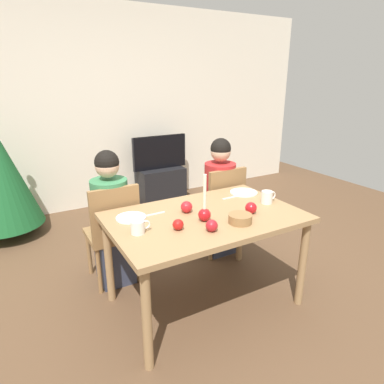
{
  "coord_description": "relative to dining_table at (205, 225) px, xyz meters",
  "views": [
    {
      "loc": [
        -1.21,
        -1.94,
        1.72
      ],
      "look_at": [
        0.0,
        0.2,
        0.87
      ],
      "focal_mm": 31.52,
      "sensor_mm": 36.0,
      "label": 1
    }
  ],
  "objects": [
    {
      "name": "person_right_child",
      "position": [
        0.56,
        0.64,
        -0.1
      ],
      "size": [
        0.3,
        0.3,
        1.17
      ],
      "color": "#33384C",
      "rests_on": "ground"
    },
    {
      "name": "chair_right",
      "position": [
        0.56,
        0.61,
        -0.15
      ],
      "size": [
        0.4,
        0.4,
        0.9
      ],
      "color": "olive",
      "rests_on": "ground"
    },
    {
      "name": "plate_left",
      "position": [
        -0.5,
        0.21,
        0.09
      ],
      "size": [
        0.22,
        0.22,
        0.01
      ],
      "primitive_type": "cylinder",
      "color": "silver",
      "rests_on": "dining_table"
    },
    {
      "name": "mug_left",
      "position": [
        -0.54,
        -0.04,
        0.13
      ],
      "size": [
        0.13,
        0.09,
        0.09
      ],
      "color": "silver",
      "rests_on": "dining_table"
    },
    {
      "name": "apple_far_edge",
      "position": [
        -0.11,
        -0.25,
        0.12
      ],
      "size": [
        0.08,
        0.08,
        0.08
      ],
      "primitive_type": "sphere",
      "color": "#AD1A23",
      "rests_on": "dining_table"
    },
    {
      "name": "fork_right",
      "position": [
        0.39,
        0.21,
        0.09
      ],
      "size": [
        0.18,
        0.01,
        0.01
      ],
      "primitive_type": "cube",
      "rotation": [
        0.0,
        0.0,
        -0.0
      ],
      "color": "silver",
      "rests_on": "dining_table"
    },
    {
      "name": "chair_left",
      "position": [
        -0.52,
        0.61,
        -0.15
      ],
      "size": [
        0.4,
        0.4,
        0.9
      ],
      "color": "olive",
      "rests_on": "ground"
    },
    {
      "name": "tv",
      "position": [
        0.67,
        2.3,
        0.04
      ],
      "size": [
        0.79,
        0.05,
        0.46
      ],
      "color": "black",
      "rests_on": "tv_stand"
    },
    {
      "name": "ground_plane",
      "position": [
        0.0,
        0.0,
        -0.67
      ],
      "size": [
        7.68,
        7.68,
        0.0
      ],
      "primitive_type": "plane",
      "color": "brown"
    },
    {
      "name": "candle_centerpiece",
      "position": [
        -0.06,
        -0.08,
        0.15
      ],
      "size": [
        0.09,
        0.09,
        0.34
      ],
      "color": "red",
      "rests_on": "dining_table"
    },
    {
      "name": "plate_right",
      "position": [
        0.55,
        0.25,
        0.09
      ],
      "size": [
        0.24,
        0.24,
        0.01
      ],
      "primitive_type": "cylinder",
      "color": "white",
      "rests_on": "dining_table"
    },
    {
      "name": "bowl_walnuts",
      "position": [
        0.14,
        -0.23,
        0.11
      ],
      "size": [
        0.17,
        0.17,
        0.06
      ],
      "primitive_type": "cylinder",
      "color": "olive",
      "rests_on": "dining_table"
    },
    {
      "name": "fork_left",
      "position": [
        -0.33,
        0.19,
        0.09
      ],
      "size": [
        0.18,
        0.02,
        0.01
      ],
      "primitive_type": "cube",
      "rotation": [
        0.0,
        0.0,
        0.03
      ],
      "color": "silver",
      "rests_on": "dining_table"
    },
    {
      "name": "apple_near_candle",
      "position": [
        -0.29,
        -0.12,
        0.12
      ],
      "size": [
        0.07,
        0.07,
        0.07
      ],
      "primitive_type": "sphere",
      "color": "#B61714",
      "rests_on": "dining_table"
    },
    {
      "name": "dining_table",
      "position": [
        0.0,
        0.0,
        0.0
      ],
      "size": [
        1.4,
        0.9,
        0.75
      ],
      "color": "#99754C",
      "rests_on": "ground"
    },
    {
      "name": "mug_right",
      "position": [
        0.56,
        -0.03,
        0.13
      ],
      "size": [
        0.14,
        0.09,
        0.1
      ],
      "color": "silver",
      "rests_on": "dining_table"
    },
    {
      "name": "apple_by_left_plate",
      "position": [
        -0.1,
        0.11,
        0.13
      ],
      "size": [
        0.09,
        0.09,
        0.09
      ],
      "primitive_type": "sphere",
      "color": "red",
      "rests_on": "dining_table"
    },
    {
      "name": "apple_by_right_mug",
      "position": [
        0.31,
        -0.14,
        0.13
      ],
      "size": [
        0.09,
        0.09,
        0.09
      ],
      "primitive_type": "sphere",
      "color": "#B5141A",
      "rests_on": "dining_table"
    },
    {
      "name": "tv_stand",
      "position": [
        0.67,
        2.3,
        -0.43
      ],
      "size": [
        0.64,
        0.4,
        0.48
      ],
      "primitive_type": "cube",
      "color": "black",
      "rests_on": "ground"
    },
    {
      "name": "person_left_child",
      "position": [
        -0.52,
        0.64,
        -0.1
      ],
      "size": [
        0.3,
        0.3,
        1.17
      ],
      "color": "#33384C",
      "rests_on": "ground"
    },
    {
      "name": "back_wall",
      "position": [
        0.0,
        2.6,
        0.63
      ],
      "size": [
        6.4,
        0.1,
        2.6
      ],
      "primitive_type": "cube",
      "color": "beige",
      "rests_on": "ground"
    }
  ]
}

